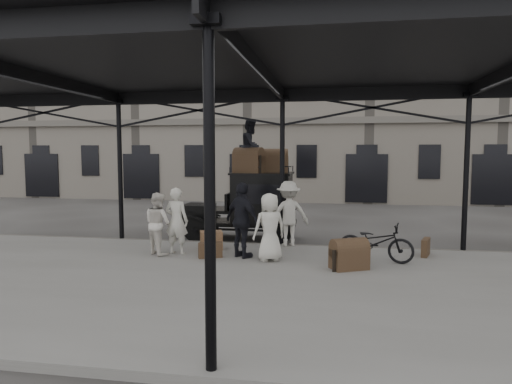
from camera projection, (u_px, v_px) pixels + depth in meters
ground at (273, 266)px, 11.38m from camera, size 120.00×120.00×0.00m
platform at (260, 286)px, 9.41m from camera, size 28.00×8.00×0.15m
canopy at (262, 65)px, 9.28m from camera, size 22.50×9.00×4.74m
building_frontage at (311, 84)px, 28.42m from camera, size 64.00×8.00×14.00m
taxi at (253, 203)px, 14.62m from camera, size 3.65×1.55×2.18m
porter_left at (177, 221)px, 11.95m from camera, size 0.70×0.51×1.76m
porter_midleft at (158, 223)px, 11.96m from camera, size 1.01×0.98×1.63m
porter_centre at (270, 227)px, 11.23m from camera, size 0.98×0.88×1.68m
porter_official at (242, 220)px, 11.54m from camera, size 1.18×1.04×1.92m
porter_right at (288, 214)px, 13.01m from camera, size 1.36×1.06×1.86m
bicycle at (376, 242)px, 11.18m from camera, size 1.93×1.08×0.96m
porter_roof at (251, 146)px, 14.37m from camera, size 0.76×0.91×1.66m
steamer_trunk_roof_near at (249, 162)px, 14.27m from camera, size 1.01×0.77×0.66m
steamer_trunk_roof_far at (274, 162)px, 14.59m from camera, size 0.93×0.66×0.63m
steamer_trunk_platform at (349, 256)px, 10.47m from camera, size 0.95×0.80×0.60m
wicker_hamper at (211, 240)px, 12.58m from camera, size 0.72×0.62×0.50m
suitcase_upright at (426, 247)px, 11.79m from camera, size 0.33×0.62×0.45m
suitcase_flat at (210, 250)px, 11.55m from camera, size 0.61×0.39×0.40m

